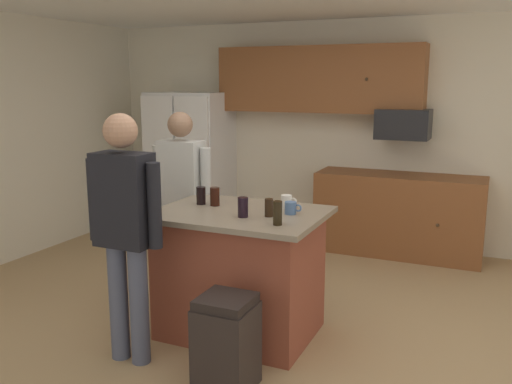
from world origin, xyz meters
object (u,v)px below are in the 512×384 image
kitchen_island (240,272)px  glass_pilsner (215,197)px  person_elder_center (125,222)px  glass_short_whisky (201,196)px  glass_dark_ale (269,208)px  person_guest_left (182,192)px  microwave_over_range (403,124)px  mug_ceramic_white (291,208)px  tumbler_amber (243,207)px  mug_blue_stoneware (287,201)px  trash_bin (226,343)px  refrigerator (191,163)px  glass_stout_tall (278,213)px

kitchen_island → glass_pilsner: glass_pilsner is taller
person_elder_center → glass_short_whisky: 0.80m
glass_pilsner → glass_dark_ale: bearing=-16.7°
person_guest_left → microwave_over_range: bearing=84.1°
kitchen_island → glass_short_whisky: size_ratio=8.95×
mug_ceramic_white → microwave_over_range: bearing=81.1°
kitchen_island → glass_dark_ale: glass_dark_ale is taller
tumbler_amber → mug_blue_stoneware: 0.44m
kitchen_island → trash_bin: bearing=-70.7°
person_guest_left → glass_dark_ale: size_ratio=12.77×
microwave_over_range → glass_dark_ale: 2.66m
refrigerator → person_guest_left: refrigerator is taller
kitchen_island → glass_pilsner: (-0.26, 0.10, 0.54)m
glass_stout_tall → mug_ceramic_white: bearing=94.4°
glass_dark_ale → glass_short_whisky: bearing=166.5°
refrigerator → glass_short_whisky: (1.46, -2.31, 0.14)m
refrigerator → glass_pilsner: 2.80m
refrigerator → kitchen_island: bearing=-52.5°
mug_blue_stoneware → tumbler_amber: bearing=-114.6°
microwave_over_range → mug_ceramic_white: 2.52m
glass_pilsner → mug_blue_stoneware: bearing=15.8°
trash_bin → microwave_over_range: bearing=81.4°
refrigerator → person_elder_center: (1.33, -3.10, 0.10)m
refrigerator → person_elder_center: 3.37m
glass_stout_tall → tumbler_amber: bearing=161.4°
glass_dark_ale → trash_bin: glass_dark_ale is taller
refrigerator → trash_bin: bearing=-56.3°
microwave_over_range → person_elder_center: person_elder_center is taller
tumbler_amber → mug_ceramic_white: 0.36m
glass_dark_ale → trash_bin: (0.00, -0.69, -0.72)m
person_elder_center → refrigerator: bearing=59.7°
refrigerator → person_guest_left: 2.20m
glass_short_whisky → glass_pilsner: 0.12m
person_guest_left → glass_short_whisky: size_ratio=11.92×
refrigerator → glass_stout_tall: refrigerator is taller
kitchen_island → mug_ceramic_white: size_ratio=9.66×
person_elder_center → mug_ceramic_white: (0.89, 0.77, 0.02)m
mug_blue_stoneware → glass_stout_tall: bearing=-76.2°
glass_pilsner → glass_stout_tall: (0.66, -0.35, 0.01)m
person_elder_center → glass_dark_ale: (0.77, 0.64, 0.04)m
microwave_over_range → tumbler_amber: bearing=-103.9°
glass_pilsner → mug_blue_stoneware: size_ratio=1.14×
person_elder_center → trash_bin: 1.03m
glass_dark_ale → mug_blue_stoneware: size_ratio=1.03×
glass_dark_ale → mug_ceramic_white: (0.12, 0.13, -0.02)m
person_elder_center → microwave_over_range: bearing=14.9°
glass_dark_ale → mug_ceramic_white: bearing=49.2°
glass_pilsner → trash_bin: 1.23m
glass_dark_ale → mug_blue_stoneware: (0.02, 0.31, -0.01)m
microwave_over_range → trash_bin: 3.50m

